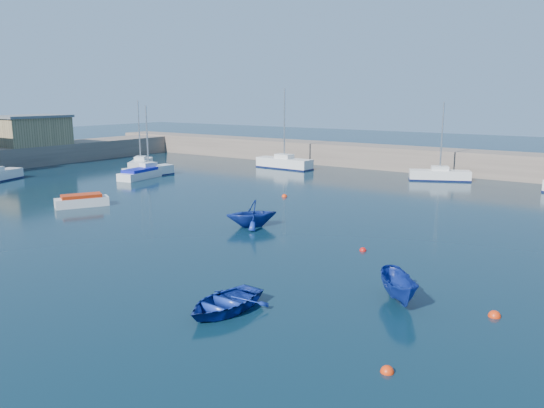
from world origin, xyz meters
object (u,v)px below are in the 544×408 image
Objects in this scene: sailboat_3 at (149,171)px; sailboat_4 at (141,163)px; motorboat_2 at (140,174)px; motorboat_1 at (82,201)px; dinghy_right at (399,288)px; sailboat_6 at (440,175)px; dinghy_left at (252,214)px; brick_shed_a at (30,131)px; dinghy_center at (224,303)px; sailboat_5 at (284,163)px.

sailboat_4 is at bearing 151.58° from sailboat_3.
sailboat_3 is 1.39× the size of motorboat_2.
dinghy_right reaches higher than motorboat_1.
motorboat_1 is (13.42, -17.83, -0.10)m from sailboat_4.
dinghy_left is (-3.96, -26.45, 0.30)m from sailboat_6.
sailboat_3 reaches higher than dinghy_left.
dinghy_center is (49.58, -21.98, -3.72)m from brick_shed_a.
brick_shed_a is 20.44m from motorboat_2.
dinghy_center is at bearing -18.77° from dinghy_left.
brick_shed_a is 1.01× the size of sailboat_6.
sailboat_6 is at bearing 19.49° from brick_shed_a.
dinghy_left is 1.04× the size of dinghy_right.
motorboat_2 is (6.24, -5.61, -0.05)m from sailboat_4.
motorboat_1 is 24.20m from dinghy_center.
sailboat_3 is 39.66m from dinghy_right.
motorboat_2 is 36.57m from dinghy_center.
sailboat_6 is 34.46m from dinghy_right.
dinghy_center is (29.46, -21.66, -0.11)m from motorboat_2.
motorboat_2 reaches higher than dinghy_center.
sailboat_3 is (19.70, 1.25, -3.51)m from brick_shed_a.
sailboat_3 is 25.10m from dinghy_left.
dinghy_left is at bearing 114.87° from dinghy_right.
dinghy_right is (54.91, -17.01, -3.48)m from brick_shed_a.
motorboat_2 is (0.42, -1.56, -0.09)m from sailboat_3.
motorboat_1 is at bearing -68.94° from motorboat_2.
sailboat_6 reaches higher than dinghy_left.
sailboat_3 reaches higher than dinghy_center.
sailboat_3 is 2.32× the size of dinghy_right.
dinghy_left is (21.94, -9.85, 0.38)m from motorboat_2.
sailboat_5 reaches higher than sailboat_4.
sailboat_4 is (-5.82, 4.05, -0.04)m from sailboat_3.
dinghy_left is 14.56m from dinghy_right.
sailboat_5 is at bearing 64.83° from sailboat_3.
dinghy_right is at bearing -35.01° from motorboat_2.
motorboat_1 is 14.95m from dinghy_left.
sailboat_5 reaches higher than motorboat_1.
sailboat_6 reaches higher than motorboat_2.
dinghy_left reaches higher than motorboat_2.
brick_shed_a is at bearing 164.55° from sailboat_4.
sailboat_4 is 2.14× the size of dinghy_center.
sailboat_3 is at bearing 95.74° from motorboat_2.
brick_shed_a reaches higher than dinghy_right.
dinghy_left is (42.05, -10.17, -3.22)m from brick_shed_a.
dinghy_left is at bearing -33.56° from motorboat_2.
sailboat_4 is 1.48× the size of motorboat_2.
sailboat_6 is 38.43m from dinghy_center.
brick_shed_a is 0.86× the size of sailboat_5.
dinghy_left is (28.18, -15.46, 0.33)m from sailboat_4.
sailboat_5 is at bearing 70.04° from sailboat_6.
brick_shed_a is 1.49× the size of motorboat_2.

